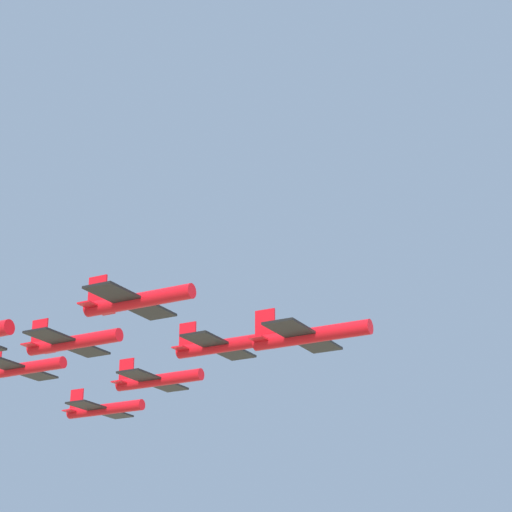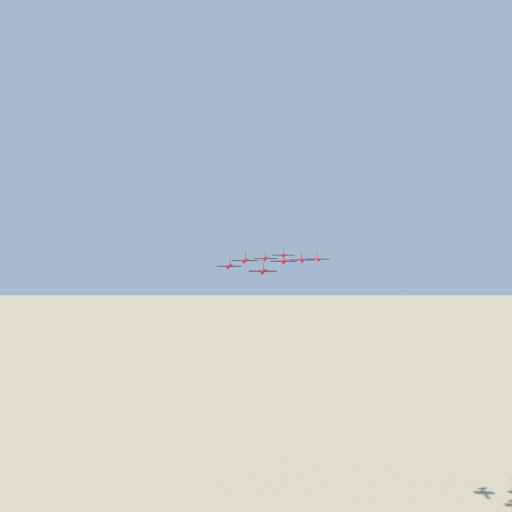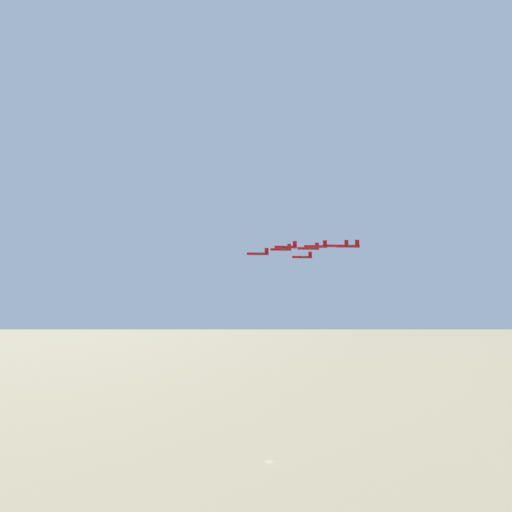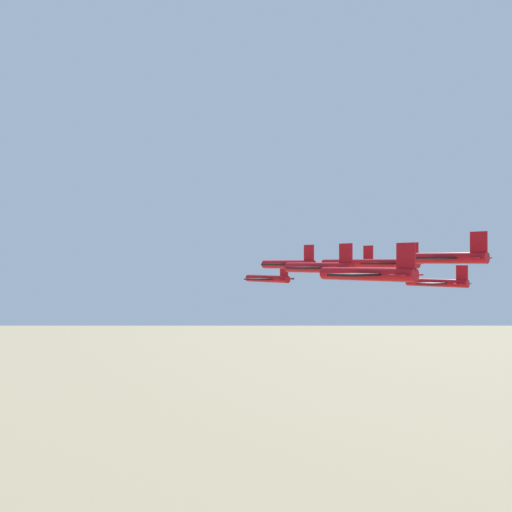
{
  "view_description": "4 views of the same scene",
  "coord_description": "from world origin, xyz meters",
  "px_view_note": "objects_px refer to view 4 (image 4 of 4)",
  "views": [
    {
      "loc": [
        27.36,
        -40.77,
        100.42
      ],
      "look_at": [
        43.43,
        33.59,
        129.65
      ],
      "focal_mm": 70.0,
      "sensor_mm": 36.0,
      "label": 1
    },
    {
      "loc": [
        188.46,
        -73.26,
        140.82
      ],
      "look_at": [
        46.6,
        35.87,
        129.74
      ],
      "focal_mm": 35.0,
      "sensor_mm": 36.0,
      "label": 2
    },
    {
      "loc": [
        189.38,
        171.78,
        108.5
      ],
      "look_at": [
        47.25,
        34.37,
        123.45
      ],
      "focal_mm": 28.0,
      "sensor_mm": 36.0,
      "label": 3
    },
    {
      "loc": [
        38.78,
        128.36,
        127.31
      ],
      "look_at": [
        51.7,
        32.29,
        128.54
      ],
      "focal_mm": 35.0,
      "sensor_mm": 36.0,
      "label": 4
    }
  ],
  "objects_px": {
    "jet_2": "(349,263)",
    "jet_7": "(445,258)",
    "jet_5": "(439,283)",
    "jet_6": "(369,274)",
    "jet_0": "(269,279)",
    "jet_4": "(388,263)",
    "jet_3": "(320,267)",
    "jet_1": "(290,264)"
  },
  "relations": [
    {
      "from": "jet_4",
      "to": "jet_5",
      "type": "xyz_separation_m",
      "value": [
        -9.65,
        -11.3,
        -3.23
      ]
    },
    {
      "from": "jet_6",
      "to": "jet_7",
      "type": "bearing_deg",
      "value": 0.0
    },
    {
      "from": "jet_5",
      "to": "jet_6",
      "type": "bearing_deg",
      "value": -161.22
    },
    {
      "from": "jet_0",
      "to": "jet_2",
      "type": "height_order",
      "value": "jet_2"
    },
    {
      "from": "jet_3",
      "to": "jet_0",
      "type": "bearing_deg",
      "value": 59.53
    },
    {
      "from": "jet_3",
      "to": "jet_4",
      "type": "bearing_deg",
      "value": -0.0
    },
    {
      "from": "jet_2",
      "to": "jet_4",
      "type": "height_order",
      "value": "jet_2"
    },
    {
      "from": "jet_3",
      "to": "jet_1",
      "type": "bearing_deg",
      "value": 59.53
    },
    {
      "from": "jet_4",
      "to": "jet_7",
      "type": "bearing_deg",
      "value": -120.47
    },
    {
      "from": "jet_4",
      "to": "jet_5",
      "type": "height_order",
      "value": "jet_4"
    },
    {
      "from": "jet_3",
      "to": "jet_5",
      "type": "height_order",
      "value": "jet_3"
    },
    {
      "from": "jet_0",
      "to": "jet_5",
      "type": "bearing_deg",
      "value": -59.53
    },
    {
      "from": "jet_3",
      "to": "jet_4",
      "type": "distance_m",
      "value": 14.87
    },
    {
      "from": "jet_2",
      "to": "jet_7",
      "type": "distance_m",
      "value": 29.31
    },
    {
      "from": "jet_5",
      "to": "jet_7",
      "type": "distance_m",
      "value": 25.91
    },
    {
      "from": "jet_3",
      "to": "jet_6",
      "type": "height_order",
      "value": "jet_3"
    },
    {
      "from": "jet_5",
      "to": "jet_0",
      "type": "bearing_deg",
      "value": 120.47
    },
    {
      "from": "jet_2",
      "to": "jet_4",
      "type": "distance_m",
      "value": 14.65
    },
    {
      "from": "jet_2",
      "to": "jet_6",
      "type": "distance_m",
      "value": 39.02
    },
    {
      "from": "jet_0",
      "to": "jet_2",
      "type": "distance_m",
      "value": 14.94
    },
    {
      "from": "jet_5",
      "to": "jet_3",
      "type": "bearing_deg",
      "value": 180.0
    },
    {
      "from": "jet_2",
      "to": "jet_7",
      "type": "height_order",
      "value": "jet_7"
    },
    {
      "from": "jet_0",
      "to": "jet_4",
      "type": "distance_m",
      "value": 25.42
    },
    {
      "from": "jet_1",
      "to": "jet_6",
      "type": "xyz_separation_m",
      "value": [
        -9.56,
        27.7,
        -0.82
      ]
    },
    {
      "from": "jet_7",
      "to": "jet_5",
      "type": "bearing_deg",
      "value": 29.54
    },
    {
      "from": "jet_1",
      "to": "jet_3",
      "type": "height_order",
      "value": "jet_1"
    },
    {
      "from": "jet_2",
      "to": "jet_3",
      "type": "bearing_deg",
      "value": -150.46
    },
    {
      "from": "jet_1",
      "to": "jet_7",
      "type": "xyz_separation_m",
      "value": [
        -19.21,
        16.4,
        0.82
      ]
    },
    {
      "from": "jet_3",
      "to": "jet_7",
      "type": "bearing_deg",
      "value": -59.53
    },
    {
      "from": "jet_5",
      "to": "jet_6",
      "type": "height_order",
      "value": "jet_6"
    },
    {
      "from": "jet_4",
      "to": "jet_6",
      "type": "xyz_separation_m",
      "value": [
        4.87,
        25.15,
        -0.98
      ]
    },
    {
      "from": "jet_0",
      "to": "jet_7",
      "type": "bearing_deg",
      "value": -101.09
    },
    {
      "from": "jet_7",
      "to": "jet_3",
      "type": "bearing_deg",
      "value": 120.47
    },
    {
      "from": "jet_2",
      "to": "jet_5",
      "type": "height_order",
      "value": "jet_2"
    },
    {
      "from": "jet_0",
      "to": "jet_6",
      "type": "xyz_separation_m",
      "value": [
        -14.34,
        41.55,
        1.87
      ]
    },
    {
      "from": "jet_3",
      "to": "jet_5",
      "type": "xyz_separation_m",
      "value": [
        -19.29,
        -22.6,
        -2.73
      ]
    },
    {
      "from": "jet_7",
      "to": "jet_0",
      "type": "bearing_deg",
      "value": 78.91
    },
    {
      "from": "jet_0",
      "to": "jet_4",
      "type": "xyz_separation_m",
      "value": [
        -19.21,
        16.4,
        2.85
      ]
    },
    {
      "from": "jet_1",
      "to": "jet_2",
      "type": "bearing_deg",
      "value": -0.0
    },
    {
      "from": "jet_2",
      "to": "jet_5",
      "type": "relative_size",
      "value": 1.0
    },
    {
      "from": "jet_0",
      "to": "jet_3",
      "type": "xyz_separation_m",
      "value": [
        -9.56,
        27.7,
        2.35
      ]
    },
    {
      "from": "jet_0",
      "to": "jet_3",
      "type": "height_order",
      "value": "jet_3"
    }
  ]
}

